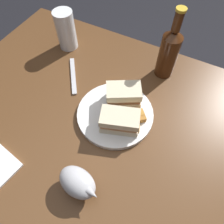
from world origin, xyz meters
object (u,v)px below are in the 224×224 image
(pint_glass, at_px, (66,32))
(gravy_boat, at_px, (78,183))
(cider_bottle, at_px, (169,52))
(sandwich_half_left, at_px, (120,121))
(fork, at_px, (73,76))
(sandwich_half_right, at_px, (123,95))
(plate, at_px, (115,114))

(pint_glass, xyz_separation_m, gravy_boat, (0.35, -0.47, -0.02))
(pint_glass, distance_m, cider_bottle, 0.41)
(sandwich_half_left, bearing_deg, cider_bottle, 82.41)
(cider_bottle, distance_m, fork, 0.36)
(sandwich_half_right, bearing_deg, cider_bottle, 71.15)
(gravy_boat, bearing_deg, sandwich_half_right, 93.09)
(sandwich_half_right, xyz_separation_m, fork, (-0.22, 0.03, -0.05))
(sandwich_half_left, distance_m, cider_bottle, 0.30)
(sandwich_half_left, distance_m, gravy_boat, 0.21)
(plate, relative_size, sandwich_half_left, 1.90)
(plate, distance_m, cider_bottle, 0.28)
(cider_bottle, bearing_deg, gravy_boat, -96.11)
(plate, distance_m, sandwich_half_left, 0.06)
(sandwich_half_left, bearing_deg, fork, 154.94)
(pint_glass, bearing_deg, cider_bottle, 5.75)
(sandwich_half_left, relative_size, pint_glass, 0.86)
(sandwich_half_left, height_order, fork, sandwich_half_left)
(pint_glass, xyz_separation_m, fork, (0.11, -0.14, -0.06))
(sandwich_half_right, relative_size, pint_glass, 0.85)
(plate, bearing_deg, sandwich_half_left, -47.66)
(gravy_boat, xyz_separation_m, cider_bottle, (0.05, 0.51, 0.06))
(sandwich_half_left, relative_size, cider_bottle, 0.51)
(plate, xyz_separation_m, fork, (-0.22, 0.08, -0.01))
(plate, height_order, fork, plate)
(fork, bearing_deg, sandwich_half_left, 28.30)
(sandwich_half_left, distance_m, fork, 0.28)
(sandwich_half_left, xyz_separation_m, sandwich_half_right, (-0.03, 0.09, 0.00))
(cider_bottle, height_order, fork, cider_bottle)
(cider_bottle, bearing_deg, fork, -148.99)
(plate, relative_size, fork, 1.40)
(gravy_boat, xyz_separation_m, fork, (-0.24, 0.33, -0.04))
(sandwich_half_right, bearing_deg, plate, -93.63)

